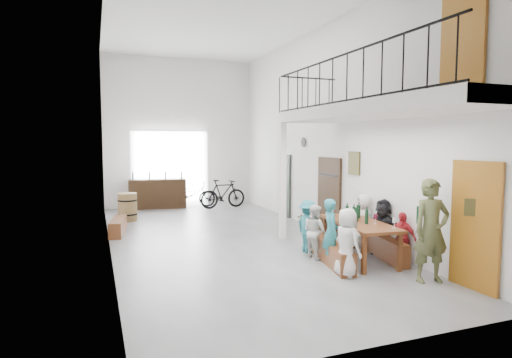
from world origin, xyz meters
name	(u,v)px	position (x,y,z in m)	size (l,w,h in m)	color
floor	(227,239)	(0.00, 0.00, 0.00)	(12.00, 12.00, 0.00)	#5F5F61
room_walls	(226,94)	(0.00, 0.00, 3.55)	(12.00, 12.00, 12.00)	white
gateway_portal	(170,169)	(-0.40, 5.94, 1.40)	(2.80, 0.08, 2.80)	white
right_wall_decor	(365,171)	(2.70, -1.87, 1.74)	(0.07, 8.28, 5.07)	#905514
balcony	(373,112)	(1.98, -3.13, 2.96)	(1.52, 5.62, 4.00)	white
tasting_table	(359,226)	(1.97, -2.76, 0.71)	(1.12, 2.19, 0.79)	brown
bench_inner	(332,253)	(1.31, -2.82, 0.21)	(0.30, 1.86, 0.43)	brown
bench_wall	(381,245)	(2.57, -2.68, 0.23)	(0.26, 1.98, 0.46)	brown
tableware	(358,214)	(1.98, -2.67, 0.93)	(0.69, 1.61, 0.35)	black
side_bench	(118,227)	(-2.50, 1.56, 0.20)	(0.31, 1.42, 0.40)	brown
oak_barrel	(128,207)	(-2.13, 3.44, 0.42)	(0.58, 0.58, 0.85)	olive
serving_counter	(158,194)	(-0.91, 5.65, 0.53)	(2.01, 0.56, 1.06)	#311E0E
counter_bottles	(157,175)	(-0.91, 5.65, 1.20)	(1.77, 0.24, 0.28)	black
guest_left_a	(347,242)	(1.15, -3.59, 0.61)	(0.60, 0.39, 1.23)	silver
guest_left_b	(331,232)	(1.23, -2.89, 0.65)	(0.48, 0.31, 1.31)	teal
guest_left_c	(315,231)	(1.20, -2.30, 0.56)	(0.54, 0.42, 1.12)	silver
guest_left_d	(308,226)	(1.28, -1.84, 0.57)	(0.74, 0.43, 1.15)	teal
guest_right_a	(402,238)	(2.59, -3.29, 0.52)	(0.61, 0.25, 1.03)	red
guest_right_b	(383,228)	(2.60, -2.68, 0.61)	(1.13, 0.36, 1.21)	black
guest_right_c	(363,222)	(2.57, -2.04, 0.62)	(0.61, 0.40, 1.24)	silver
host_standing	(431,231)	(2.33, -4.35, 0.89)	(0.65, 0.43, 1.78)	#4D522E
potted_plant	(303,219)	(2.45, 0.66, 0.22)	(0.40, 0.35, 0.45)	#154314
bicycle_near	(191,194)	(0.29, 5.58, 0.47)	(0.62, 1.79, 0.94)	black
bicycle_far	(223,194)	(1.33, 4.89, 0.52)	(0.49, 1.74, 1.04)	black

